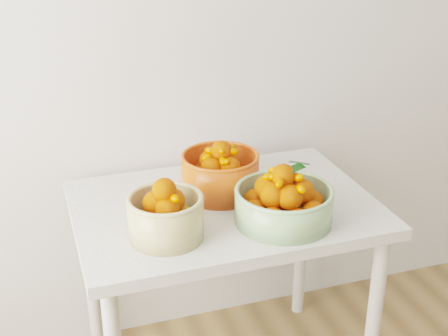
{
  "coord_description": "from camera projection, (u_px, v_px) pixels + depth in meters",
  "views": [
    {
      "loc": [
        -0.78,
        -0.16,
        1.72
      ],
      "look_at": [
        -0.22,
        1.52,
        0.92
      ],
      "focal_mm": 50.0,
      "sensor_mm": 36.0,
      "label": 1
    }
  ],
  "objects": [
    {
      "name": "table",
      "position": [
        225.0,
        228.0,
        2.13
      ],
      "size": [
        1.0,
        0.7,
        0.75
      ],
      "color": "silver",
      "rests_on": "ground"
    },
    {
      "name": "bowl_orange",
      "position": [
        220.0,
        173.0,
        2.13
      ],
      "size": [
        0.32,
        0.32,
        0.19
      ],
      "rotation": [
        0.0,
        0.0,
        -0.2
      ],
      "color": "#E74716",
      "rests_on": "table"
    },
    {
      "name": "bowl_green",
      "position": [
        284.0,
        202.0,
        1.95
      ],
      "size": [
        0.41,
        0.41,
        0.2
      ],
      "rotation": [
        0.0,
        0.0,
        0.42
      ],
      "color": "#92BC80",
      "rests_on": "table"
    },
    {
      "name": "bowl_cream",
      "position": [
        166.0,
        215.0,
        1.86
      ],
      "size": [
        0.25,
        0.25,
        0.2
      ],
      "rotation": [
        0.0,
        0.0,
        -0.09
      ],
      "color": "tan",
      "rests_on": "table"
    }
  ]
}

